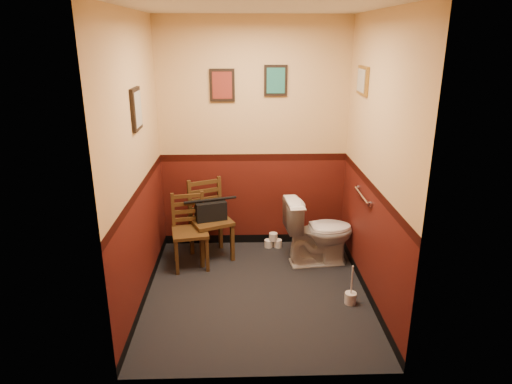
% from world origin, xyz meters
% --- Properties ---
extents(floor, '(2.20, 2.40, 0.00)m').
position_xyz_m(floor, '(0.00, 0.00, 0.00)').
color(floor, black).
rests_on(floor, ground).
extents(ceiling, '(2.20, 2.40, 0.00)m').
position_xyz_m(ceiling, '(0.00, 0.00, 2.70)').
color(ceiling, silver).
rests_on(ceiling, ground).
extents(wall_back, '(2.20, 0.00, 2.70)m').
position_xyz_m(wall_back, '(0.00, 1.20, 1.35)').
color(wall_back, '#49130D').
rests_on(wall_back, ground).
extents(wall_front, '(2.20, 0.00, 2.70)m').
position_xyz_m(wall_front, '(0.00, -1.20, 1.35)').
color(wall_front, '#49130D').
rests_on(wall_front, ground).
extents(wall_left, '(0.00, 2.40, 2.70)m').
position_xyz_m(wall_left, '(-1.10, 0.00, 1.35)').
color(wall_left, '#49130D').
rests_on(wall_left, ground).
extents(wall_right, '(0.00, 2.40, 2.70)m').
position_xyz_m(wall_right, '(1.10, 0.00, 1.35)').
color(wall_right, '#49130D').
rests_on(wall_right, ground).
extents(grab_bar, '(0.05, 0.56, 0.06)m').
position_xyz_m(grab_bar, '(1.07, 0.25, 0.95)').
color(grab_bar, silver).
rests_on(grab_bar, wall_right).
extents(framed_print_back_a, '(0.28, 0.04, 0.36)m').
position_xyz_m(framed_print_back_a, '(-0.35, 1.18, 1.95)').
color(framed_print_back_a, black).
rests_on(framed_print_back_a, wall_back).
extents(framed_print_back_b, '(0.26, 0.04, 0.34)m').
position_xyz_m(framed_print_back_b, '(0.25, 1.18, 2.00)').
color(framed_print_back_b, black).
rests_on(framed_print_back_b, wall_back).
extents(framed_print_left, '(0.04, 0.30, 0.38)m').
position_xyz_m(framed_print_left, '(-1.08, 0.10, 1.85)').
color(framed_print_left, black).
rests_on(framed_print_left, wall_left).
extents(framed_print_right, '(0.04, 0.34, 0.28)m').
position_xyz_m(framed_print_right, '(1.08, 0.60, 2.05)').
color(framed_print_right, olive).
rests_on(framed_print_right, wall_right).
extents(toilet, '(0.82, 0.52, 0.76)m').
position_xyz_m(toilet, '(0.72, 0.65, 0.38)').
color(toilet, white).
rests_on(toilet, floor).
extents(toilet_brush, '(0.11, 0.11, 0.41)m').
position_xyz_m(toilet_brush, '(0.91, -0.21, 0.07)').
color(toilet_brush, silver).
rests_on(toilet_brush, floor).
extents(chair_left, '(0.45, 0.45, 0.83)m').
position_xyz_m(chair_left, '(-0.73, 0.64, 0.41)').
color(chair_left, '#462E15').
rests_on(chair_left, floor).
extents(chair_right, '(0.57, 0.57, 0.92)m').
position_xyz_m(chair_right, '(-0.52, 0.85, 0.46)').
color(chair_right, '#462E15').
rests_on(chair_right, floor).
extents(handbag, '(0.38, 0.27, 0.25)m').
position_xyz_m(handbag, '(-0.50, 0.82, 0.59)').
color(handbag, black).
rests_on(handbag, chair_right).
extents(tp_stack, '(0.22, 0.11, 0.19)m').
position_xyz_m(tp_stack, '(0.24, 1.06, 0.08)').
color(tp_stack, silver).
rests_on(tp_stack, floor).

